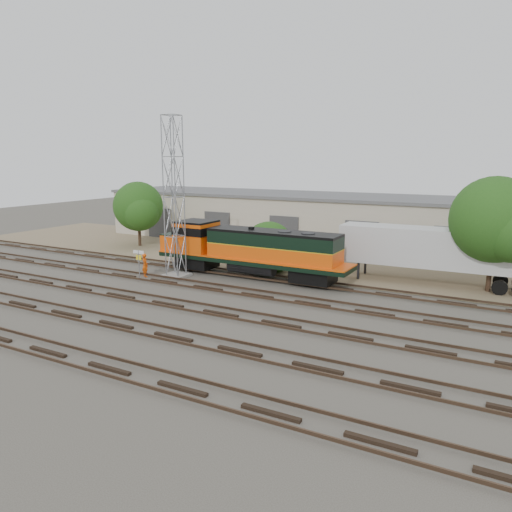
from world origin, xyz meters
The scene contains 12 objects.
ground centered at (0.00, 0.00, 0.00)m, with size 140.00×140.00×0.00m, color #47423A.
dirt_strip centered at (0.00, 15.00, 0.01)m, with size 80.00×16.00×0.02m, color #726047.
tracks centered at (0.00, -3.00, 0.08)m, with size 80.00×20.40×0.28m.
warehouse centered at (0.04, 22.98, 2.65)m, with size 58.40×10.40×5.30m.
locomotive centered at (-3.27, 6.00, 2.23)m, with size 16.05×2.82×3.86m.
signal_tower centered at (-8.29, 3.41, 5.97)m, with size 1.81×1.81×12.26m.
sign_post centered at (-9.98, 1.09, 1.64)m, with size 0.96×0.11×2.35m.
worker centered at (-10.37, 2.18, 0.93)m, with size 0.68×0.44×1.86m, color #F7550D.
semi_trailer centered at (9.87, 10.74, 2.59)m, with size 13.48×3.17×4.12m.
tree_west centered at (-20.05, 12.45, 4.02)m, with size 5.40×5.15×6.73m.
tree_mid centered at (-2.93, 9.03, 1.77)m, with size 4.48×4.27×4.27m.
tree_east centered at (13.77, 10.18, 4.87)m, with size 6.21×5.92×7.99m.
Camera 1 is at (15.61, -26.83, 9.21)m, focal length 35.00 mm.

